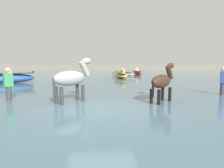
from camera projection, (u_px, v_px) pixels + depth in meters
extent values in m
plane|color=gray|center=(101.00, 117.00, 6.28)|extent=(120.00, 120.00, 0.00)
cube|color=#476675|center=(103.00, 83.00, 16.20)|extent=(90.00, 90.00, 0.32)
ellipsoid|color=gray|center=(70.00, 78.00, 7.08)|extent=(1.32, 1.36, 0.56)
cylinder|color=#31312F|center=(78.00, 96.00, 7.64)|extent=(0.13, 0.13, 0.96)
cylinder|color=#31312F|center=(83.00, 97.00, 7.42)|extent=(0.13, 0.13, 0.96)
cylinder|color=#31312F|center=(56.00, 99.00, 6.89)|extent=(0.13, 0.13, 0.96)
cylinder|color=#31312F|center=(62.00, 101.00, 6.68)|extent=(0.13, 0.13, 0.96)
cylinder|color=gray|center=(85.00, 68.00, 7.60)|extent=(0.52, 0.53, 0.65)
ellipsoid|color=gray|center=(87.00, 61.00, 7.68)|extent=(0.48, 0.49, 0.24)
cylinder|color=#31312F|center=(54.00, 87.00, 6.60)|extent=(0.09, 0.09, 0.60)
ellipsoid|color=#382319|center=(161.00, 81.00, 7.10)|extent=(1.20, 1.21, 0.51)
cylinder|color=black|center=(162.00, 97.00, 7.60)|extent=(0.12, 0.12, 0.86)
cylinder|color=black|center=(170.00, 98.00, 7.40)|extent=(0.12, 0.12, 0.86)
cylinder|color=black|center=(151.00, 100.00, 6.94)|extent=(0.12, 0.12, 0.86)
cylinder|color=black|center=(159.00, 102.00, 6.74)|extent=(0.12, 0.12, 0.86)
cylinder|color=#382319|center=(169.00, 72.00, 7.56)|extent=(0.47, 0.47, 0.58)
ellipsoid|color=#382319|center=(171.00, 66.00, 7.63)|extent=(0.43, 0.44, 0.22)
cylinder|color=black|center=(153.00, 89.00, 6.68)|extent=(0.08, 0.08, 0.54)
ellipsoid|color=#BC382D|center=(138.00, 73.00, 26.69)|extent=(1.25, 2.76, 0.48)
cube|color=maroon|center=(138.00, 71.00, 26.67)|extent=(1.20, 2.65, 0.04)
cube|color=white|center=(136.00, 70.00, 27.38)|extent=(0.22, 0.28, 0.30)
sphere|color=beige|center=(136.00, 68.00, 27.36)|extent=(0.18, 0.18, 0.18)
cube|color=white|center=(137.00, 70.00, 26.64)|extent=(0.22, 0.28, 0.30)
sphere|color=beige|center=(137.00, 68.00, 26.61)|extent=(0.18, 0.18, 0.18)
ellipsoid|color=#28518E|center=(9.00, 78.00, 14.54)|extent=(3.77, 2.80, 0.72)
cube|color=navy|center=(9.00, 73.00, 14.50)|extent=(3.62, 2.69, 0.04)
cube|color=black|center=(33.00, 72.00, 15.35)|extent=(0.18, 0.20, 0.18)
cube|color=white|center=(9.00, 71.00, 14.43)|extent=(0.31, 0.28, 0.30)
sphere|color=#A37556|center=(9.00, 68.00, 14.40)|extent=(0.18, 0.18, 0.18)
ellipsoid|color=#B2AD9E|center=(123.00, 74.00, 23.53)|extent=(2.95, 1.93, 0.50)
cube|color=slate|center=(123.00, 72.00, 23.50)|extent=(2.83, 1.85, 0.04)
cube|color=black|center=(133.00, 71.00, 23.02)|extent=(0.17, 0.19, 0.18)
cube|color=red|center=(123.00, 70.00, 23.46)|extent=(0.31, 0.27, 0.30)
sphere|color=tan|center=(123.00, 69.00, 23.43)|extent=(0.18, 0.18, 0.18)
ellipsoid|color=gold|center=(121.00, 76.00, 19.78)|extent=(1.66, 2.97, 0.51)
cube|color=olive|center=(121.00, 73.00, 19.75)|extent=(1.60, 2.85, 0.04)
cube|color=black|center=(117.00, 72.00, 21.03)|extent=(0.19, 0.16, 0.18)
cube|color=gold|center=(124.00, 72.00, 18.98)|extent=(0.24, 0.30, 0.30)
sphere|color=beige|center=(124.00, 69.00, 18.96)|extent=(0.18, 0.18, 0.18)
cube|color=#388E51|center=(122.00, 71.00, 19.78)|extent=(0.24, 0.30, 0.30)
sphere|color=beige|center=(122.00, 69.00, 19.75)|extent=(0.18, 0.18, 0.18)
cylinder|color=#383842|center=(9.00, 98.00, 7.48)|extent=(0.20, 0.20, 0.88)
cube|color=#388E51|center=(8.00, 80.00, 7.41)|extent=(0.37, 0.37, 0.54)
sphere|color=tan|center=(7.00, 70.00, 7.37)|extent=(0.20, 0.20, 0.20)
cylinder|color=#383842|center=(222.00, 92.00, 8.86)|extent=(0.20, 0.20, 0.88)
cube|color=#3356A8|center=(223.00, 77.00, 8.79)|extent=(0.37, 0.37, 0.54)
sphere|color=beige|center=(224.00, 69.00, 8.75)|extent=(0.20, 0.20, 0.20)
cube|color=#706B5B|center=(103.00, 68.00, 46.73)|extent=(80.00, 2.40, 1.74)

